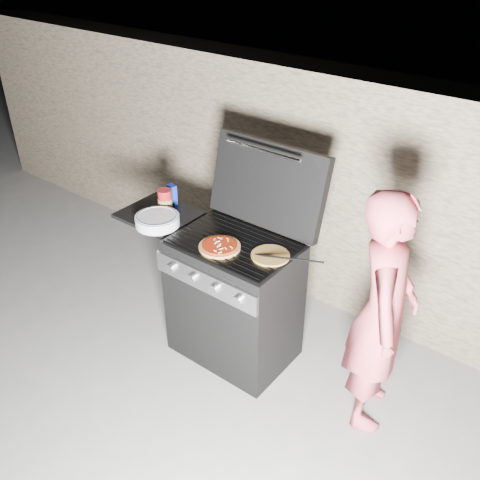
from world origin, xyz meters
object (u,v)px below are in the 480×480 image
Objects in this scene: pizza_topped at (220,246)px; sauce_jar at (165,200)px; person at (382,314)px; gas_grill at (206,286)px.

pizza_topped is 1.72× the size of sauce_jar.
person is at bearing 11.13° from pizza_topped.
pizza_topped is at bearing 79.95° from person.
pizza_topped reaches higher than gas_grill.
person is (1.02, 0.20, -0.16)m from pizza_topped.
person reaches higher than sauce_jar.
person is at bearing 4.47° from gas_grill.
sauce_jar is (-0.42, 0.07, 0.52)m from gas_grill.
gas_grill is 0.67m from sauce_jar.
gas_grill is 1.28m from person.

